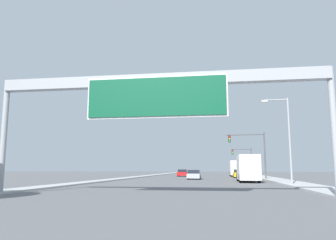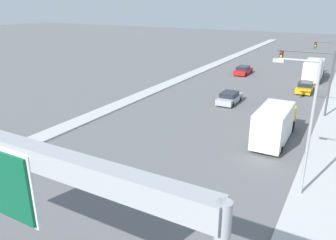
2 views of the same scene
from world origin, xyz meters
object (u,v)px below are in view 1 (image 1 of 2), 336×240
at_px(traffic_light_mid_block, 244,157).
at_px(car_near_center, 194,175).
at_px(car_far_center, 183,173).
at_px(truck_box_primary, 248,168).
at_px(car_mid_right, 239,174).
at_px(traffic_light_near_intersection, 252,147).
at_px(street_lamp_right, 286,133).
at_px(sign_gantry, 156,92).
at_px(truck_box_secondary, 236,168).

bearing_deg(traffic_light_mid_block, car_near_center, -113.96).
height_order(car_far_center, truck_box_primary, truck_box_primary).
bearing_deg(car_mid_right, traffic_light_near_intersection, -80.84).
bearing_deg(street_lamp_right, sign_gantry, -126.58).
height_order(car_mid_right, truck_box_secondary, truck_box_secondary).
bearing_deg(car_mid_right, car_far_center, 146.01).
bearing_deg(car_mid_right, truck_box_primary, -90.00).
height_order(car_mid_right, street_lamp_right, street_lamp_right).
height_order(car_mid_right, traffic_light_near_intersection, traffic_light_near_intersection).
bearing_deg(truck_box_secondary, traffic_light_near_intersection, -85.05).
distance_m(truck_box_secondary, street_lamp_right, 34.76).
distance_m(car_near_center, traffic_light_mid_block, 22.12).
distance_m(car_far_center, car_near_center, 17.05).
xyz_separation_m(car_mid_right, traffic_light_mid_block, (1.89, 10.39, 3.23)).
xyz_separation_m(traffic_light_near_intersection, street_lamp_right, (1.48, -16.58, 0.32)).
distance_m(sign_gantry, car_mid_right, 40.70).
distance_m(sign_gantry, car_far_center, 47.24).
relative_size(car_far_center, traffic_light_near_intersection, 0.69).
distance_m(sign_gantry, truck_box_secondary, 48.71).
bearing_deg(car_near_center, sign_gantry, -90.00).
distance_m(sign_gantry, car_near_center, 30.61).
relative_size(truck_box_primary, traffic_light_mid_block, 1.35).
xyz_separation_m(truck_box_primary, street_lamp_right, (3.03, -7.76, 3.36)).
bearing_deg(traffic_light_mid_block, sign_gantry, -100.06).
bearing_deg(car_near_center, traffic_light_near_intersection, -0.02).
bearing_deg(truck_box_primary, car_far_center, 112.37).
bearing_deg(traffic_light_mid_block, street_lamp_right, -88.20).
height_order(car_mid_right, car_far_center, car_mid_right).
bearing_deg(traffic_light_mid_block, truck_box_primary, -93.74).
relative_size(car_far_center, truck_box_secondary, 0.58).
xyz_separation_m(car_far_center, truck_box_primary, (10.50, -25.51, 0.94)).
bearing_deg(car_near_center, traffic_light_mid_block, 66.04).
bearing_deg(truck_box_primary, car_near_center, 128.42).
height_order(truck_box_primary, street_lamp_right, street_lamp_right).
xyz_separation_m(car_far_center, traffic_light_near_intersection, (12.05, -16.69, 3.98)).
relative_size(car_mid_right, traffic_light_near_intersection, 0.65).
bearing_deg(car_mid_right, traffic_light_mid_block, 79.71).
relative_size(car_near_center, truck_box_secondary, 0.55).
height_order(sign_gantry, traffic_light_near_intersection, sign_gantry).
height_order(truck_box_primary, truck_box_secondary, truck_box_primary).
distance_m(truck_box_primary, truck_box_secondary, 26.71).
bearing_deg(truck_box_secondary, car_mid_right, -90.00).
relative_size(car_far_center, street_lamp_right, 0.56).
bearing_deg(car_far_center, truck_box_secondary, 6.50).
bearing_deg(sign_gantry, street_lamp_right, 53.42).
height_order(traffic_light_near_intersection, traffic_light_mid_block, traffic_light_near_intersection).
xyz_separation_m(car_far_center, traffic_light_mid_block, (12.39, 3.31, 3.24)).
distance_m(car_far_center, traffic_light_mid_block, 13.22).
xyz_separation_m(car_near_center, street_lamp_right, (10.03, -16.59, 4.30)).
distance_m(car_far_center, street_lamp_right, 36.17).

